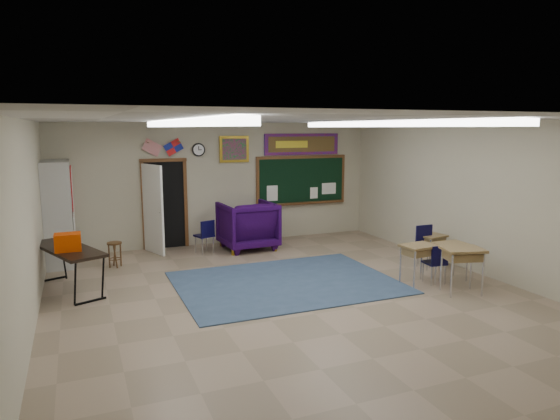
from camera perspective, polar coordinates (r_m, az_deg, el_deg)
name	(u,v)px	position (r m, az deg, el deg)	size (l,w,h in m)	color
floor	(294,298)	(8.68, 1.55, -9.97)	(9.00, 9.00, 0.00)	gray
back_wall	(221,184)	(12.51, -6.77, 3.01)	(8.00, 0.04, 3.00)	#A6A086
front_wall	(510,293)	(4.67, 24.82, -8.63)	(8.00, 0.04, 3.00)	#A6A086
left_wall	(26,230)	(7.64, -27.03, -2.02)	(0.04, 9.00, 3.00)	#A6A086
right_wall	(480,199)	(10.56, 21.88, 1.22)	(0.04, 9.00, 3.00)	#A6A086
ceiling	(294,120)	(8.19, 1.65, 10.26)	(8.00, 9.00, 0.04)	silver
area_rug	(286,282)	(9.44, 0.70, -8.28)	(4.00, 3.00, 0.02)	#384D6B
fluorescent_strips	(294,124)	(8.19, 1.65, 9.84)	(3.86, 6.00, 0.10)	white
doorway	(161,206)	(12.11, -13.40, 0.50)	(1.10, 0.89, 2.16)	black
chalkboard	(302,182)	(13.23, 2.50, 3.25)	(2.55, 0.14, 1.30)	brown
bulletin_board	(302,144)	(13.17, 2.53, 7.52)	(2.10, 0.05, 0.55)	#A0150D
framed_art_print	(234,149)	(12.51, -5.25, 6.94)	(0.75, 0.05, 0.65)	olive
wall_clock	(199,150)	(12.28, -9.30, 6.81)	(0.32, 0.05, 0.32)	black
wall_flags	(163,145)	(12.08, -13.25, 7.26)	(1.16, 0.06, 0.70)	red
storage_cabinet	(59,213)	(11.48, -23.97, -0.34)	(0.59, 1.25, 2.20)	#A8A8A4
wingback_armchair	(248,225)	(11.96, -3.72, -1.75)	(1.22, 1.25, 1.14)	#1F0535
student_chair_reading	(204,236)	(11.67, -8.67, -3.01)	(0.39, 0.39, 0.78)	black
student_chair_desk_a	(434,264)	(9.77, 17.22, -5.88)	(0.37, 0.37, 0.75)	black
student_chair_desk_b	(429,247)	(10.77, 16.68, -4.11)	(0.44, 0.44, 0.87)	black
student_desk_front_left	(418,262)	(9.62, 15.53, -5.77)	(0.67, 0.53, 0.75)	olive
student_desk_front_right	(432,248)	(11.07, 16.99, -4.17)	(0.58, 0.47, 0.64)	olive
student_desk_back_left	(462,268)	(9.31, 20.08, -6.27)	(0.78, 0.66, 0.81)	olive
student_desk_back_right	(450,259)	(10.06, 18.88, -5.36)	(0.61, 0.46, 0.72)	olive
folding_table	(69,267)	(9.64, -23.00, -6.04)	(1.31, 2.02, 1.09)	black
wooden_stool	(115,254)	(10.97, -18.35, -4.83)	(0.30, 0.30, 0.53)	#513618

